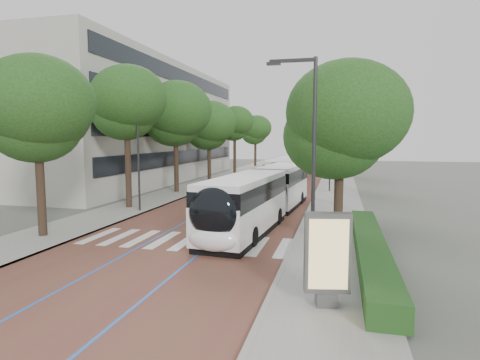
% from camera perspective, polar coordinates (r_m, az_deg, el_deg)
% --- Properties ---
extents(ground, '(160.00, 160.00, 0.00)m').
position_cam_1_polar(ground, '(20.02, -9.32, -9.33)').
color(ground, '#51544C').
rests_on(ground, ground).
extents(road, '(11.00, 140.00, 0.02)m').
position_cam_1_polar(road, '(58.46, 6.37, 0.80)').
color(road, brown).
rests_on(road, ground).
extents(sidewalk_left, '(4.00, 140.00, 0.12)m').
position_cam_1_polar(sidewalk_left, '(59.90, -0.76, 1.01)').
color(sidewalk_left, gray).
rests_on(sidewalk_left, ground).
extents(sidewalk_right, '(4.00, 140.00, 0.12)m').
position_cam_1_polar(sidewalk_right, '(57.94, 13.74, 0.67)').
color(sidewalk_right, gray).
rests_on(sidewalk_right, ground).
extents(kerb_left, '(0.20, 140.00, 0.14)m').
position_cam_1_polar(kerb_left, '(59.45, 1.01, 0.97)').
color(kerb_left, gray).
rests_on(kerb_left, ground).
extents(kerb_right, '(0.20, 140.00, 0.14)m').
position_cam_1_polar(kerb_right, '(57.98, 11.86, 0.72)').
color(kerb_right, gray).
rests_on(kerb_right, ground).
extents(zebra_crossing, '(10.55, 3.60, 0.01)m').
position_cam_1_polar(zebra_crossing, '(20.83, -7.71, -8.62)').
color(zebra_crossing, silver).
rests_on(zebra_crossing, ground).
extents(lane_line_left, '(0.12, 126.00, 0.01)m').
position_cam_1_polar(lane_line_left, '(58.69, 4.82, 0.85)').
color(lane_line_left, blue).
rests_on(lane_line_left, road).
extents(lane_line_right, '(0.12, 126.00, 0.01)m').
position_cam_1_polar(lane_line_right, '(58.26, 7.93, 0.78)').
color(lane_line_right, blue).
rests_on(lane_line_right, road).
extents(office_building, '(18.11, 40.00, 14.00)m').
position_cam_1_polar(office_building, '(53.21, -16.88, 7.61)').
color(office_building, '#AFAEA2').
rests_on(office_building, ground).
extents(hedge, '(1.20, 14.00, 0.80)m').
position_cam_1_polar(hedge, '(18.38, 18.08, -9.26)').
color(hedge, '#1B4317').
rests_on(hedge, sidewalk_right).
extents(streetlight_near, '(1.82, 0.20, 8.00)m').
position_cam_1_polar(streetlight_near, '(14.75, 9.77, 4.19)').
color(streetlight_near, '#29292C').
rests_on(streetlight_near, sidewalk_right).
extents(streetlight_far, '(1.82, 0.20, 8.00)m').
position_cam_1_polar(streetlight_far, '(39.72, 12.48, 5.21)').
color(streetlight_far, '#29292C').
rests_on(streetlight_far, sidewalk_right).
extents(lamp_post_left, '(0.14, 0.14, 8.00)m').
position_cam_1_polar(lamp_post_left, '(29.20, -14.26, 3.57)').
color(lamp_post_left, '#29292C').
rests_on(lamp_post_left, sidewalk_left).
extents(trees_left, '(6.45, 60.52, 10.02)m').
position_cam_1_polar(trees_left, '(44.14, -6.22, 8.08)').
color(trees_left, black).
rests_on(trees_left, ground).
extents(trees_right, '(5.76, 47.52, 8.66)m').
position_cam_1_polar(trees_right, '(38.28, 14.09, 7.00)').
color(trees_right, black).
rests_on(trees_right, ground).
extents(lead_bus, '(3.93, 18.53, 3.20)m').
position_cam_1_polar(lead_bus, '(25.49, 3.35, -2.21)').
color(lead_bus, black).
rests_on(lead_bus, ground).
extents(bus_queued_0, '(2.65, 12.42, 3.20)m').
position_cam_1_polar(bus_queued_0, '(40.86, 6.44, 0.85)').
color(bus_queued_0, white).
rests_on(bus_queued_0, ground).
extents(bus_queued_1, '(3.29, 12.53, 3.20)m').
position_cam_1_polar(bus_queued_1, '(54.68, 8.04, 2.12)').
color(bus_queued_1, white).
rests_on(bus_queued_1, ground).
extents(bus_queued_2, '(3.16, 12.51, 3.20)m').
position_cam_1_polar(bus_queued_2, '(66.79, 9.78, 2.78)').
color(bus_queued_2, white).
rests_on(bus_queued_2, ground).
extents(ad_panel, '(1.44, 0.66, 2.90)m').
position_cam_1_polar(ad_panel, '(12.72, 12.31, -10.69)').
color(ad_panel, '#59595B').
rests_on(ad_panel, sidewalk_right).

